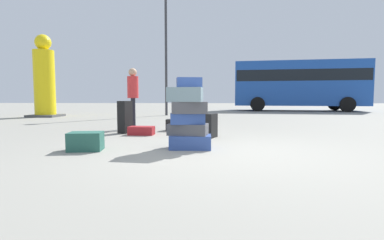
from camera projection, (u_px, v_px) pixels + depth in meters
ground_plane at (211, 151)px, 4.69m from camera, size 80.00×80.00×0.00m
suitcase_tower at (188, 118)px, 4.91m from camera, size 0.74×0.57×1.21m
suitcase_black_behind_tower at (125, 117)px, 7.07m from camera, size 0.33×0.38×0.78m
suitcase_teal_left_side at (86, 141)px, 4.76m from camera, size 0.57×0.44×0.30m
suitcase_maroon_right_side at (141, 131)px, 6.75m from camera, size 0.59×0.36×0.20m
suitcase_black_foreground_far at (178, 125)px, 7.61m from camera, size 0.61×0.29×0.30m
suitcase_black_upright_blue at (208, 126)px, 6.30m from camera, size 0.42×0.47×0.52m
person_bearded_onlooker at (133, 93)px, 7.94m from camera, size 0.30×0.33×1.66m
yellow_dummy_statue at (44, 81)px, 12.99m from camera, size 1.24×1.24×3.65m
parked_bus at (298, 83)px, 18.89m from camera, size 8.31×3.54×3.15m
lamp_post at (166, 35)px, 13.84m from camera, size 0.36×0.36×5.86m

